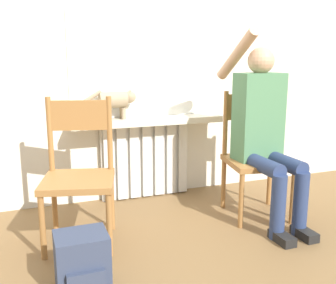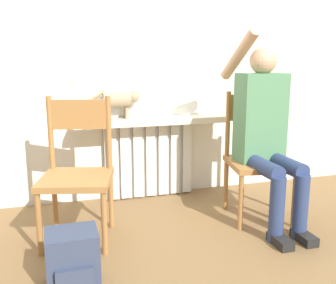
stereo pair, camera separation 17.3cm
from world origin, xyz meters
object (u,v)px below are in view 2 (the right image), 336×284
(chair_left, at_px, (77,170))
(cat, at_px, (119,100))
(backpack, at_px, (73,260))
(person, at_px, (266,128))
(chair_right, at_px, (258,156))

(chair_left, relative_size, cat, 2.20)
(backpack, bearing_deg, cat, 68.45)
(person, relative_size, backpack, 4.54)
(chair_left, bearing_deg, person, 10.07)
(chair_left, xyz_separation_m, chair_right, (1.32, 0.00, 0.00))
(person, bearing_deg, chair_left, 175.40)
(chair_left, bearing_deg, backpack, -83.10)
(person, distance_m, cat, 1.18)
(chair_right, distance_m, person, 0.25)
(person, xyz_separation_m, cat, (-0.92, 0.73, 0.16))
(chair_left, distance_m, chair_right, 1.32)
(chair_right, height_order, cat, cat)
(chair_right, bearing_deg, person, -83.89)
(person, relative_size, cat, 3.28)
(chair_left, distance_m, person, 1.34)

